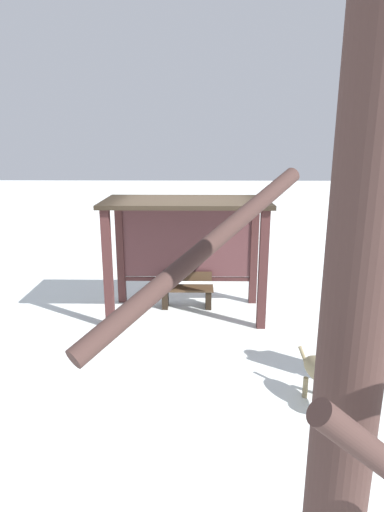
% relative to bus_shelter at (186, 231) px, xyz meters
% --- Properties ---
extents(ground_plane, '(60.00, 60.00, 0.00)m').
position_rel_bus_shelter_xyz_m(ground_plane, '(0.00, -0.22, -1.67)').
color(ground_plane, white).
extents(bus_shelter, '(3.13, 1.60, 2.31)m').
position_rel_bus_shelter_xyz_m(bus_shelter, '(0.00, 0.00, 0.00)').
color(bus_shelter, '#442423').
rests_on(bus_shelter, ground).
extents(bench_left_inside, '(1.10, 0.41, 0.72)m').
position_rel_bus_shelter_xyz_m(bench_left_inside, '(0.00, 0.15, -1.34)').
color(bench_left_inside, '#483421').
rests_on(bench_left_inside, ground).
extents(person_walking, '(0.62, 0.49, 1.73)m').
position_rel_bus_shelter_xyz_m(person_walking, '(2.63, -2.81, -0.65)').
color(person_walking, '#3F4851').
rests_on(person_walking, ground).
extents(dog, '(0.65, 0.99, 0.67)m').
position_rel_bus_shelter_xyz_m(dog, '(1.92, -3.32, -1.20)').
color(dog, '#8C7D59').
rests_on(dog, ground).
extents(bare_tree, '(1.49, 1.48, 3.77)m').
position_rel_bus_shelter_xyz_m(bare_tree, '(0.76, -6.80, 0.30)').
color(bare_tree, '#452F2B').
rests_on(bare_tree, ground).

